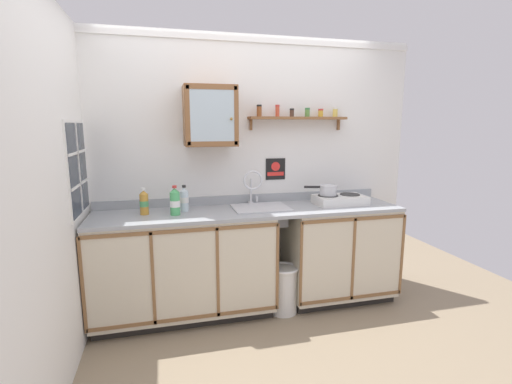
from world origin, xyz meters
The scene contains 18 objects.
floor centered at (0.00, 0.00, 0.00)m, with size 5.76×5.76×0.00m, color gray.
back_wall centered at (0.00, 0.64, 1.25)m, with size 3.36×0.07×2.48m.
side_wall_left centered at (-1.41, -0.29, 1.24)m, with size 0.05×3.41×2.48m, color white.
lower_cabinet_run centered at (-0.60, 0.32, 0.46)m, with size 1.54×0.60×0.90m.
lower_cabinet_run_right centered at (0.86, 0.32, 0.46)m, with size 1.02×0.60×0.90m.
countertop centered at (0.00, 0.32, 0.92)m, with size 2.72×0.62×0.03m, color #9EA3A8.
backsplash centered at (0.00, 0.60, 0.97)m, with size 2.72×0.02×0.08m, color #9EA3A8.
sink centered at (0.09, 0.36, 0.91)m, with size 0.49×0.43×0.48m.
hot_plate_stove centered at (0.87, 0.33, 0.98)m, with size 0.47×0.29×0.09m.
saucepan centered at (0.75, 0.35, 1.07)m, with size 0.30×0.16×0.10m.
bottle_soda_green_0 centered at (-0.66, 0.28, 1.05)m, with size 0.08×0.08×0.25m.
bottle_water_clear_1 centered at (-0.57, 0.39, 1.04)m, with size 0.07×0.07×0.23m.
bottle_juice_amber_2 centered at (-0.91, 0.35, 1.04)m, with size 0.07×0.07×0.22m.
wall_cabinet centered at (-0.33, 0.45, 1.75)m, with size 0.44×0.35×0.51m.
spice_shelf centered at (0.51, 0.54, 1.75)m, with size 0.95×0.14×0.23m.
warning_sign centered at (0.31, 0.61, 1.25)m, with size 0.19×0.01×0.21m.
window centered at (-1.38, 0.25, 1.35)m, with size 0.03×0.62×0.72m.
trash_bin centered at (0.26, 0.16, 0.22)m, with size 0.27×0.27×0.43m.
Camera 1 is at (-0.74, -2.79, 1.67)m, focal length 25.91 mm.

